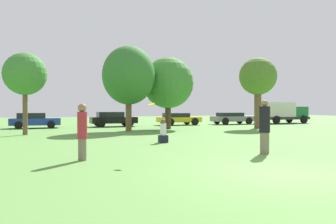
{
  "coord_description": "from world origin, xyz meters",
  "views": [
    {
      "loc": [
        -5.84,
        -6.3,
        1.56
      ],
      "look_at": [
        -1.16,
        4.47,
        1.45
      ],
      "focal_mm": 35.81,
      "sensor_mm": 36.0,
      "label": 1
    }
  ],
  "objects": [
    {
      "name": "frisbee",
      "position": [
        -2.24,
        3.28,
        1.69
      ],
      "size": [
        0.23,
        0.23,
        0.11
      ],
      "color": "yellow"
    },
    {
      "name": "person_catcher",
      "position": [
        1.87,
        3.02,
        0.94
      ],
      "size": [
        0.37,
        0.37,
        1.87
      ],
      "rotation": [
        0.0,
        0.0,
        2.98
      ],
      "color": "#726651",
      "rests_on": "ground"
    },
    {
      "name": "parked_car_yellow",
      "position": [
        7.91,
        22.86,
        0.64
      ],
      "size": [
        4.13,
        2.16,
        1.16
      ],
      "rotation": [
        0.0,
        0.0,
        -0.04
      ],
      "color": "gold",
      "rests_on": "ground"
    },
    {
      "name": "tree_1",
      "position": [
        -5.71,
        15.49,
        3.63
      ],
      "size": [
        2.54,
        2.54,
        4.93
      ],
      "color": "brown",
      "rests_on": "ground"
    },
    {
      "name": "bystander_sitting",
      "position": [
        0.11,
        7.96,
        0.45
      ],
      "size": [
        0.39,
        0.32,
        1.09
      ],
      "color": "#191E33",
      "rests_on": "ground"
    },
    {
      "name": "parked_car_grey",
      "position": [
        13.6,
        22.14,
        0.65
      ],
      "size": [
        4.45,
        1.96,
        1.18
      ],
      "rotation": [
        0.0,
        0.0,
        -0.04
      ],
      "color": "slate",
      "rests_on": "ground"
    },
    {
      "name": "parked_car_blue",
      "position": [
        -5.0,
        22.85,
        0.64
      ],
      "size": [
        3.9,
        2.05,
        1.23
      ],
      "rotation": [
        0.0,
        0.0,
        -0.04
      ],
      "color": "#1E389E",
      "rests_on": "ground"
    },
    {
      "name": "delivery_truck_green",
      "position": [
        19.83,
        22.08,
        1.24
      ],
      "size": [
        5.89,
        2.64,
        2.25
      ],
      "rotation": [
        0.0,
        0.0,
        -0.04
      ],
      "color": "#2D2D33",
      "rests_on": "ground"
    },
    {
      "name": "person_thrower",
      "position": [
        -4.19,
        3.98,
        0.91
      ],
      "size": [
        0.29,
        0.29,
        1.72
      ],
      "rotation": [
        0.0,
        0.0,
        -0.16
      ],
      "color": "#726651",
      "rests_on": "ground"
    },
    {
      "name": "tree_4",
      "position": [
        11.53,
        15.52,
        4.09
      ],
      "size": [
        3.0,
        3.0,
        5.69
      ],
      "color": "brown",
      "rests_on": "ground"
    },
    {
      "name": "tree_3",
      "position": [
        4.53,
        17.56,
        3.57
      ],
      "size": [
        3.96,
        3.96,
        5.57
      ],
      "color": "#473323",
      "rests_on": "ground"
    },
    {
      "name": "parked_car_black",
      "position": [
        1.42,
        22.62,
        0.69
      ],
      "size": [
        4.04,
        2.02,
        1.29
      ],
      "rotation": [
        0.0,
        0.0,
        -0.04
      ],
      "color": "black",
      "rests_on": "ground"
    },
    {
      "name": "ground_plane",
      "position": [
        0.0,
        0.0,
        0.0
      ],
      "size": [
        120.0,
        120.0,
        0.0
      ],
      "primitive_type": "plane",
      "color": "#5B8E42"
    },
    {
      "name": "tree_2",
      "position": [
        1.06,
        16.6,
        3.92
      ],
      "size": [
        3.73,
        3.73,
        6.03
      ],
      "color": "brown",
      "rests_on": "ground"
    }
  ]
}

